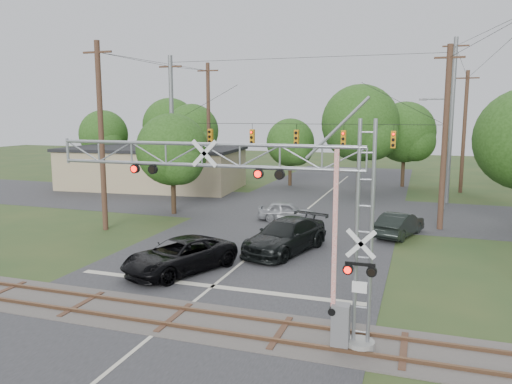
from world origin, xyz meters
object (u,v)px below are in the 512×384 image
(pickup_black, at_px, (180,256))
(commercial_building, at_px, (153,168))
(traffic_signal_span, at_px, (310,137))
(streetlight, at_px, (445,147))
(sedan_silver, at_px, (286,211))
(car_dark, at_px, (285,236))
(crossing_gantry, at_px, (261,204))

(pickup_black, distance_m, commercial_building, 27.33)
(traffic_signal_span, height_order, pickup_black, traffic_signal_span)
(pickup_black, distance_m, streetlight, 23.91)
(sedan_silver, distance_m, streetlight, 13.53)
(traffic_signal_span, distance_m, pickup_black, 14.36)
(sedan_silver, bearing_deg, traffic_signal_span, -78.40)
(streetlight, bearing_deg, car_dark, -118.23)
(commercial_building, bearing_deg, car_dark, -49.33)
(traffic_signal_span, height_order, car_dark, traffic_signal_span)
(car_dark, bearing_deg, commercial_building, 151.85)
(crossing_gantry, relative_size, streetlight, 1.30)
(commercial_building, distance_m, streetlight, 27.09)
(pickup_black, height_order, car_dark, car_dark)
(pickup_black, height_order, commercial_building, commercial_building)
(traffic_signal_span, xyz_separation_m, car_dark, (0.58, -8.23, -4.87))
(crossing_gantry, bearing_deg, pickup_black, 137.29)
(car_dark, bearing_deg, crossing_gantry, -63.08)
(crossing_gantry, bearing_deg, commercial_building, 125.90)
(sedan_silver, bearing_deg, pickup_black, 160.91)
(crossing_gantry, height_order, commercial_building, crossing_gantry)
(sedan_silver, height_order, commercial_building, commercial_building)
(crossing_gantry, distance_m, traffic_signal_span, 18.57)
(pickup_black, xyz_separation_m, sedan_silver, (1.78, 12.49, -0.11))
(car_dark, bearing_deg, pickup_black, -111.81)
(crossing_gantry, distance_m, pickup_black, 8.61)
(crossing_gantry, xyz_separation_m, commercial_building, (-20.45, 28.26, -2.48))
(crossing_gantry, distance_m, sedan_silver, 18.59)
(crossing_gantry, height_order, pickup_black, crossing_gantry)
(traffic_signal_span, relative_size, streetlight, 2.25)
(traffic_signal_span, distance_m, streetlight, 11.42)
(pickup_black, xyz_separation_m, commercial_building, (-14.74, 22.99, 1.23))
(traffic_signal_span, height_order, streetlight, traffic_signal_span)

